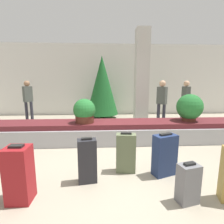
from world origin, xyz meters
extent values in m
plane|color=#9E937F|center=(0.00, 0.00, 0.00)|extent=(18.00, 18.00, 0.00)
cube|color=silver|center=(0.00, 5.29, 1.60)|extent=(18.00, 0.06, 3.20)
cube|color=#9E9EA3|center=(0.00, 1.51, 0.20)|extent=(8.59, 0.92, 0.40)
cube|color=#5B1E23|center=(0.00, 1.51, 0.46)|extent=(8.25, 0.76, 0.12)
cube|color=beige|center=(1.05, 2.88, 1.60)|extent=(0.42, 0.42, 3.20)
cube|color=slate|center=(0.85, -0.91, 0.26)|extent=(0.30, 0.24, 0.52)
cube|color=black|center=(0.85, -0.91, 0.54)|extent=(0.15, 0.09, 0.03)
cube|color=maroon|center=(-1.32, -0.76, 0.37)|extent=(0.31, 0.28, 0.74)
cube|color=black|center=(-1.32, -0.76, 0.76)|extent=(0.17, 0.10, 0.03)
cube|color=#5B6647|center=(0.15, -0.08, 0.34)|extent=(0.35, 0.21, 0.68)
cube|color=black|center=(0.15, -0.08, 0.69)|extent=(0.19, 0.08, 0.03)
cube|color=#232328|center=(-0.48, -0.36, 0.34)|extent=(0.31, 0.22, 0.69)
cube|color=black|center=(-0.48, -0.36, 0.70)|extent=(0.16, 0.09, 0.03)
cube|color=navy|center=(0.78, -0.21, 0.35)|extent=(0.43, 0.32, 0.69)
cube|color=black|center=(0.78, -0.21, 0.71)|extent=(0.22, 0.14, 0.03)
cylinder|color=#4C2319|center=(2.02, 1.49, 0.62)|extent=(0.34, 0.34, 0.19)
sphere|color=#236B2D|center=(2.02, 1.49, 0.90)|extent=(0.67, 0.67, 0.67)
cylinder|color=#4C2319|center=(-0.69, 1.42, 0.61)|extent=(0.46, 0.46, 0.18)
sphere|color=#236B2D|center=(-0.69, 1.42, 0.86)|extent=(0.55, 0.55, 0.55)
cylinder|color=#282833|center=(1.73, 3.10, 0.38)|extent=(0.11, 0.11, 0.76)
cylinder|color=#282833|center=(1.93, 3.10, 0.38)|extent=(0.11, 0.11, 0.76)
cube|color=#474C47|center=(1.83, 3.10, 1.06)|extent=(0.35, 0.35, 0.60)
sphere|color=tan|center=(1.83, 3.10, 1.47)|extent=(0.22, 0.22, 0.22)
cylinder|color=#282833|center=(2.89, 3.72, 0.38)|extent=(0.11, 0.11, 0.75)
cylinder|color=#282833|center=(3.09, 3.72, 0.38)|extent=(0.11, 0.11, 0.75)
cube|color=#474C47|center=(2.99, 3.72, 1.05)|extent=(0.22, 0.34, 0.60)
sphere|color=tan|center=(2.99, 3.72, 1.46)|extent=(0.22, 0.22, 0.22)
cylinder|color=#282833|center=(-3.25, 4.08, 0.38)|extent=(0.11, 0.11, 0.76)
cylinder|color=#282833|center=(-3.05, 4.08, 0.38)|extent=(0.11, 0.11, 0.76)
cube|color=#474C47|center=(-3.15, 4.08, 1.05)|extent=(0.34, 0.36, 0.60)
sphere|color=#936B4C|center=(-3.15, 4.08, 1.46)|extent=(0.22, 0.22, 0.22)
cylinder|color=#4C331E|center=(-0.25, 4.41, 0.09)|extent=(0.16, 0.16, 0.18)
cone|color=#195623|center=(-0.25, 4.41, 1.37)|extent=(1.32, 1.32, 2.39)
camera|label=1|loc=(-0.24, -2.89, 1.56)|focal=28.00mm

